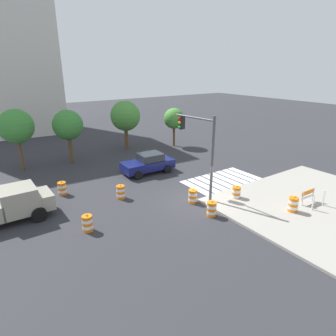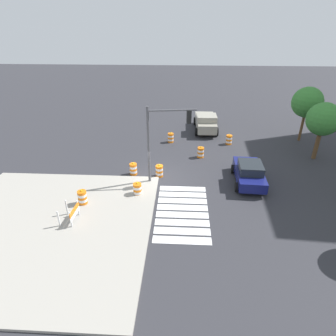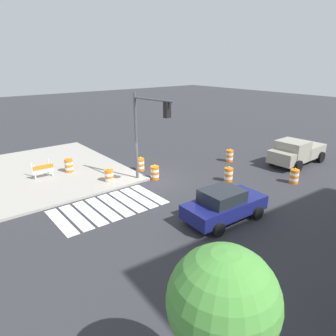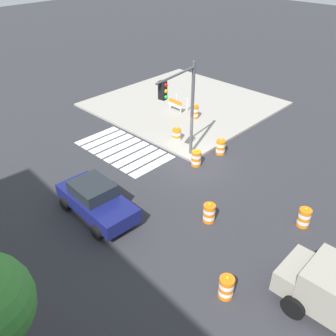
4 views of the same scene
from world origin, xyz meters
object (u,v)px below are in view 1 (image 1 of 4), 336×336
traffic_barrel_median_near (193,196)px  traffic_barrel_median_far (88,223)px  traffic_barrel_crosswalk_end (62,188)px  traffic_barrel_near_corner (121,192)px  traffic_barrel_on_sidewalk (293,204)px  street_tree_streetside_mid (125,116)px  traffic_barrel_far_curb (212,209)px  sports_car (148,163)px  construction_barricade (310,196)px  pickup_truck (8,206)px  street_tree_streetside_near (174,119)px  street_tree_streetside_far (16,127)px  traffic_light_pole (199,141)px  street_tree_corner_lot (68,125)px  traffic_barrel_lane_center (236,193)px

traffic_barrel_median_near → traffic_barrel_median_far: (-6.82, 0.55, 0.00)m
traffic_barrel_crosswalk_end → traffic_barrel_near_corner: bearing=-42.8°
traffic_barrel_on_sidewalk → street_tree_streetside_mid: bearing=94.6°
traffic_barrel_near_corner → traffic_barrel_far_curb: size_ratio=1.00×
sports_car → construction_barricade: 12.27m
traffic_barrel_median_near → traffic_barrel_median_far: 6.84m
traffic_barrel_far_curb → street_tree_streetside_mid: (2.71, 16.31, 3.05)m
traffic_barrel_crosswalk_end → construction_barricade: size_ratio=0.78×
traffic_barrel_near_corner → pickup_truck: bearing=172.7°
traffic_barrel_median_near → traffic_barrel_crosswalk_end: bearing=137.2°
street_tree_streetside_near → street_tree_streetside_far: (-15.31, 0.84, 0.72)m
traffic_barrel_crosswalk_end → traffic_light_pole: size_ratio=0.19×
traffic_light_pole → street_tree_streetside_far: traffic_light_pole is taller
traffic_barrel_near_corner → street_tree_streetside_far: street_tree_streetside_far is taller
traffic_barrel_on_sidewalk → traffic_barrel_median_near: bearing=131.5°
construction_barricade → traffic_barrel_near_corner: bearing=139.9°
traffic_light_pole → street_tree_streetside_mid: bearing=82.9°
traffic_barrel_crosswalk_end → street_tree_streetside_far: size_ratio=0.20×
traffic_barrel_crosswalk_end → street_tree_corner_lot: size_ratio=0.21×
street_tree_corner_lot → traffic_barrel_crosswalk_end: bearing=-111.9°
pickup_truck → street_tree_streetside_far: size_ratio=1.00×
traffic_barrel_median_near → traffic_barrel_lane_center: size_ratio=1.00×
traffic_barrel_median_near → street_tree_streetside_mid: bearing=80.1°
pickup_truck → street_tree_streetside_far: bearing=76.6°
traffic_barrel_crosswalk_end → street_tree_streetside_far: bearing=100.8°
traffic_barrel_median_far → street_tree_streetside_far: 13.09m
traffic_barrel_median_near → traffic_barrel_far_curb: size_ratio=1.00×
sports_car → traffic_barrel_far_curb: sports_car is taller
traffic_barrel_median_near → street_tree_corner_lot: size_ratio=0.21×
traffic_light_pole → street_tree_streetside_far: (-8.75, 12.67, -0.15)m
traffic_barrel_median_far → traffic_barrel_on_sidewalk: size_ratio=1.00×
traffic_barrel_median_far → traffic_barrel_on_sidewalk: traffic_barrel_on_sidewalk is taller
traffic_barrel_median_near → traffic_barrel_median_far: bearing=175.4°
traffic_barrel_crosswalk_end → street_tree_streetside_near: 15.50m
street_tree_corner_lot → traffic_barrel_lane_center: bearing=-65.3°
traffic_light_pole → street_tree_streetside_near: traffic_light_pole is taller
traffic_barrel_near_corner → street_tree_streetside_mid: street_tree_streetside_mid is taller
traffic_light_pole → traffic_barrel_crosswalk_end: bearing=142.8°
traffic_barrel_near_corner → traffic_barrel_crosswalk_end: size_ratio=1.00×
traffic_barrel_crosswalk_end → traffic_barrel_lane_center: (9.30, -7.37, 0.00)m
pickup_truck → traffic_light_pole: traffic_light_pole is taller
sports_car → traffic_barrel_crosswalk_end: size_ratio=4.30×
traffic_barrel_lane_center → street_tree_corner_lot: (-6.55, 14.23, 2.99)m
traffic_barrel_near_corner → traffic_barrel_median_near: 4.83m
traffic_barrel_near_corner → street_tree_corner_lot: size_ratio=0.21×
traffic_barrel_crosswalk_end → traffic_barrel_lane_center: size_ratio=1.00×
sports_car → street_tree_streetside_far: (-8.53, 6.64, 2.95)m
street_tree_corner_lot → street_tree_streetside_near: bearing=-3.3°
traffic_barrel_crosswalk_end → traffic_light_pole: 9.91m
street_tree_streetside_mid → traffic_barrel_far_curb: bearing=-99.4°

